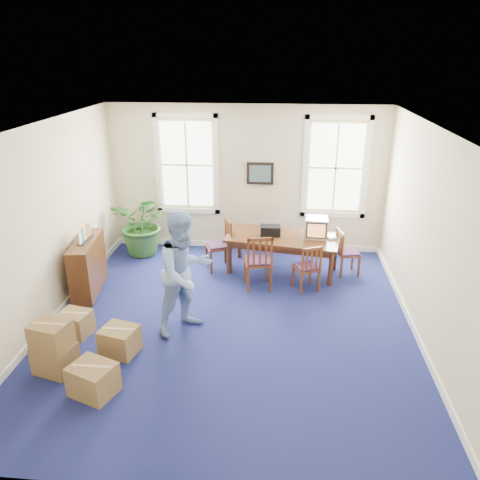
# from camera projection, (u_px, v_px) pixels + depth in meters

# --- Properties ---
(floor) EXTENTS (6.50, 6.50, 0.00)m
(floor) POSITION_uv_depth(u_px,v_px,m) (231.00, 322.00, 7.81)
(floor) COLOR navy
(floor) RESTS_ON ground
(ceiling) EXTENTS (6.50, 6.50, 0.00)m
(ceiling) POSITION_uv_depth(u_px,v_px,m) (229.00, 128.00, 6.60)
(ceiling) COLOR white
(ceiling) RESTS_ON ground
(wall_back) EXTENTS (6.50, 0.00, 6.50)m
(wall_back) POSITION_uv_depth(u_px,v_px,m) (246.00, 179.00, 10.20)
(wall_back) COLOR beige
(wall_back) RESTS_ON ground
(wall_front) EXTENTS (6.50, 0.00, 6.50)m
(wall_front) POSITION_uv_depth(u_px,v_px,m) (190.00, 365.00, 4.20)
(wall_front) COLOR beige
(wall_front) RESTS_ON ground
(wall_left) EXTENTS (0.00, 6.50, 6.50)m
(wall_left) POSITION_uv_depth(u_px,v_px,m) (43.00, 227.00, 7.45)
(wall_left) COLOR beige
(wall_left) RESTS_ON ground
(wall_right) EXTENTS (0.00, 6.50, 6.50)m
(wall_right) POSITION_uv_depth(u_px,v_px,m) (430.00, 240.00, 6.95)
(wall_right) COLOR beige
(wall_right) RESTS_ON ground
(baseboard_back) EXTENTS (6.00, 0.04, 0.12)m
(baseboard_back) POSITION_uv_depth(u_px,v_px,m) (246.00, 245.00, 10.75)
(baseboard_back) COLOR white
(baseboard_back) RESTS_ON ground
(baseboard_left) EXTENTS (0.04, 6.50, 0.12)m
(baseboard_left) POSITION_uv_depth(u_px,v_px,m) (59.00, 311.00, 8.03)
(baseboard_left) COLOR white
(baseboard_left) RESTS_ON ground
(baseboard_right) EXTENTS (0.04, 6.50, 0.12)m
(baseboard_right) POSITION_uv_depth(u_px,v_px,m) (414.00, 328.00, 7.53)
(baseboard_right) COLOR white
(baseboard_right) RESTS_ON ground
(window_left) EXTENTS (1.40, 0.12, 2.20)m
(window_left) POSITION_uv_depth(u_px,v_px,m) (187.00, 165.00, 10.17)
(window_left) COLOR white
(window_left) RESTS_ON ground
(window_right) EXTENTS (1.40, 0.12, 2.20)m
(window_right) POSITION_uv_depth(u_px,v_px,m) (336.00, 168.00, 9.91)
(window_right) COLOR white
(window_right) RESTS_ON ground
(wall_picture) EXTENTS (0.58, 0.06, 0.48)m
(wall_picture) POSITION_uv_depth(u_px,v_px,m) (260.00, 173.00, 10.07)
(wall_picture) COLOR black
(wall_picture) RESTS_ON ground
(conference_table) EXTENTS (2.36, 1.38, 0.76)m
(conference_table) POSITION_uv_depth(u_px,v_px,m) (282.00, 254.00, 9.50)
(conference_table) COLOR #4B2812
(conference_table) RESTS_ON ground
(crt_tv) EXTENTS (0.46, 0.50, 0.40)m
(crt_tv) POSITION_uv_depth(u_px,v_px,m) (316.00, 227.00, 9.27)
(crt_tv) COLOR #B7B7BC
(crt_tv) RESTS_ON conference_table
(game_console) EXTENTS (0.19, 0.22, 0.05)m
(game_console) POSITION_uv_depth(u_px,v_px,m) (331.00, 237.00, 9.27)
(game_console) COLOR white
(game_console) RESTS_ON conference_table
(equipment_bag) EXTENTS (0.41, 0.28, 0.20)m
(equipment_bag) POSITION_uv_depth(u_px,v_px,m) (270.00, 230.00, 9.38)
(equipment_bag) COLOR black
(equipment_bag) RESTS_ON conference_table
(chair_near_left) EXTENTS (0.59, 0.59, 1.11)m
(chair_near_left) POSITION_uv_depth(u_px,v_px,m) (258.00, 261.00, 8.77)
(chair_near_left) COLOR brown
(chair_near_left) RESTS_ON ground
(chair_near_right) EXTENTS (0.55, 0.55, 0.93)m
(chair_near_right) POSITION_uv_depth(u_px,v_px,m) (306.00, 267.00, 8.73)
(chair_near_right) COLOR brown
(chair_near_right) RESTS_ON ground
(chair_end_left) EXTENTS (0.61, 0.61, 1.05)m
(chair_end_left) POSITION_uv_depth(u_px,v_px,m) (218.00, 245.00, 9.55)
(chair_end_left) COLOR brown
(chair_end_left) RESTS_ON ground
(chair_end_right) EXTENTS (0.50, 0.50, 0.93)m
(chair_end_right) POSITION_uv_depth(u_px,v_px,m) (348.00, 252.00, 9.35)
(chair_end_right) COLOR brown
(chair_end_right) RESTS_ON ground
(man) EXTENTS (1.23, 1.24, 2.01)m
(man) POSITION_uv_depth(u_px,v_px,m) (185.00, 273.00, 7.27)
(man) COLOR #81A0D5
(man) RESTS_ON ground
(credenza) EXTENTS (0.53, 1.31, 1.00)m
(credenza) POSITION_uv_depth(u_px,v_px,m) (88.00, 268.00, 8.59)
(credenza) COLOR #4B2812
(credenza) RESTS_ON ground
(brochure_rack) EXTENTS (0.24, 0.64, 0.28)m
(brochure_rack) POSITION_uv_depth(u_px,v_px,m) (85.00, 236.00, 8.34)
(brochure_rack) COLOR #99999E
(brochure_rack) RESTS_ON credenza
(potted_plant) EXTENTS (1.53, 1.42, 1.44)m
(potted_plant) POSITION_uv_depth(u_px,v_px,m) (144.00, 223.00, 10.17)
(potted_plant) COLOR #2B5921
(potted_plant) RESTS_ON ground
(cardboard_boxes) EXTENTS (1.75, 1.75, 0.81)m
(cardboard_boxes) POSITION_uv_depth(u_px,v_px,m) (70.00, 343.00, 6.57)
(cardboard_boxes) COLOR olive
(cardboard_boxes) RESTS_ON ground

